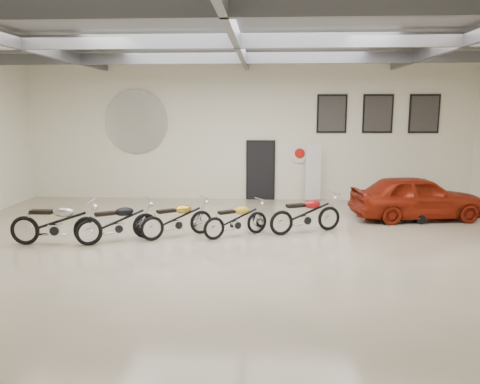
# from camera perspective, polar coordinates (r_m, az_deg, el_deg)

# --- Properties ---
(floor) EXTENTS (16.00, 12.00, 0.01)m
(floor) POSITION_cam_1_polar(r_m,az_deg,el_deg) (11.37, -0.32, -6.52)
(floor) COLOR tan
(floor) RESTS_ON ground
(ceiling) EXTENTS (16.00, 12.00, 0.01)m
(ceiling) POSITION_cam_1_polar(r_m,az_deg,el_deg) (11.05, -0.34, 19.20)
(ceiling) COLOR slate
(ceiling) RESTS_ON back_wall
(back_wall) EXTENTS (16.00, 0.02, 5.00)m
(back_wall) POSITION_cam_1_polar(r_m,az_deg,el_deg) (16.92, 0.85, 7.50)
(back_wall) COLOR white
(back_wall) RESTS_ON floor
(ceiling_beams) EXTENTS (15.80, 11.80, 0.32)m
(ceiling_beams) POSITION_cam_1_polar(r_m,az_deg,el_deg) (11.01, -0.34, 17.92)
(ceiling_beams) COLOR #5B5C63
(ceiling_beams) RESTS_ON ceiling
(door) EXTENTS (0.92, 0.08, 2.10)m
(door) POSITION_cam_1_polar(r_m,az_deg,el_deg) (16.98, 2.52, 2.58)
(door) COLOR black
(door) RESTS_ON back_wall
(logo_plaque) EXTENTS (2.30, 0.06, 1.16)m
(logo_plaque) POSITION_cam_1_polar(r_m,az_deg,el_deg) (17.47, -12.53, 8.33)
(logo_plaque) COLOR silver
(logo_plaque) RESTS_ON back_wall
(poster_left) EXTENTS (1.05, 0.08, 1.35)m
(poster_left) POSITION_cam_1_polar(r_m,az_deg,el_deg) (17.02, 11.14, 9.35)
(poster_left) COLOR black
(poster_left) RESTS_ON back_wall
(poster_mid) EXTENTS (1.05, 0.08, 1.35)m
(poster_mid) POSITION_cam_1_polar(r_m,az_deg,el_deg) (17.31, 16.45, 9.14)
(poster_mid) COLOR black
(poster_mid) RESTS_ON back_wall
(poster_right) EXTENTS (1.05, 0.08, 1.35)m
(poster_right) POSITION_cam_1_polar(r_m,az_deg,el_deg) (17.75, 21.54, 8.87)
(poster_right) COLOR black
(poster_right) RESTS_ON back_wall
(oil_sign) EXTENTS (0.72, 0.10, 0.72)m
(oil_sign) POSITION_cam_1_polar(r_m,az_deg,el_deg) (16.96, 7.29, 4.71)
(oil_sign) COLOR white
(oil_sign) RESTS_ON back_wall
(banner_stand) EXTENTS (0.57, 0.33, 1.99)m
(banner_stand) POSITION_cam_1_polar(r_m,az_deg,el_deg) (16.63, 8.92, 2.12)
(banner_stand) COLOR white
(banner_stand) RESTS_ON floor
(motorcycle_silver) EXTENTS (2.22, 0.74, 1.14)m
(motorcycle_silver) POSITION_cam_1_polar(r_m,az_deg,el_deg) (12.09, -21.54, -3.42)
(motorcycle_silver) COLOR silver
(motorcycle_silver) RESTS_ON floor
(motorcycle_black) EXTENTS (2.01, 1.58, 1.03)m
(motorcycle_black) POSITION_cam_1_polar(r_m,az_deg,el_deg) (11.95, -14.71, -3.47)
(motorcycle_black) COLOR silver
(motorcycle_black) RESTS_ON floor
(motorcycle_gold) EXTENTS (1.94, 1.54, 1.00)m
(motorcycle_gold) POSITION_cam_1_polar(r_m,az_deg,el_deg) (12.08, -7.68, -3.18)
(motorcycle_gold) COLOR silver
(motorcycle_gold) RESTS_ON floor
(motorcycle_yellow) EXTENTS (1.82, 1.45, 0.94)m
(motorcycle_yellow) POSITION_cam_1_polar(r_m,az_deg,el_deg) (12.03, -0.49, -3.28)
(motorcycle_yellow) COLOR silver
(motorcycle_yellow) RESTS_ON floor
(motorcycle_red) EXTENTS (2.12, 1.40, 1.06)m
(motorcycle_red) POSITION_cam_1_polar(r_m,az_deg,el_deg) (12.51, 8.02, -2.59)
(motorcycle_red) COLOR silver
(motorcycle_red) RESTS_ON floor
(go_kart) EXTENTS (1.50, 0.70, 0.54)m
(go_kart) POSITION_cam_1_polar(r_m,az_deg,el_deg) (14.54, 19.85, -2.38)
(go_kart) COLOR navy
(go_kart) RESTS_ON floor
(vintage_car) EXTENTS (2.11, 4.07, 1.33)m
(vintage_car) POSITION_cam_1_polar(r_m,az_deg,el_deg) (14.93, 20.76, -0.58)
(vintage_car) COLOR maroon
(vintage_car) RESTS_ON floor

